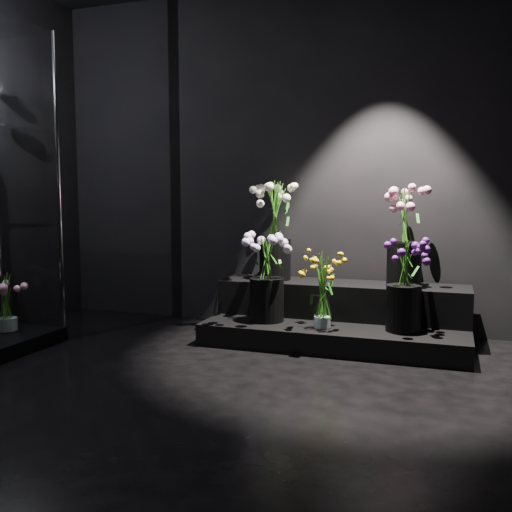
% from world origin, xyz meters
% --- Properties ---
extents(floor, '(4.00, 4.00, 0.00)m').
position_xyz_m(floor, '(0.00, 0.00, 0.00)').
color(floor, black).
rests_on(floor, ground).
extents(wall_back, '(4.00, 0.00, 4.00)m').
position_xyz_m(wall_back, '(0.00, 2.00, 1.40)').
color(wall_back, black).
rests_on(wall_back, floor).
extents(display_riser, '(1.90, 0.85, 0.42)m').
position_xyz_m(display_riser, '(0.59, 1.62, 0.18)').
color(display_riser, black).
rests_on(display_riser, floor).
extents(bouquet_orange_bells, '(0.35, 0.35, 0.53)m').
position_xyz_m(bouquet_orange_bells, '(0.53, 1.30, 0.43)').
color(bouquet_orange_bells, white).
rests_on(bouquet_orange_bells, display_riser).
extents(bouquet_lilac, '(0.42, 0.42, 0.64)m').
position_xyz_m(bouquet_lilac, '(0.09, 1.39, 0.53)').
color(bouquet_lilac, black).
rests_on(bouquet_lilac, display_riser).
extents(bouquet_purple, '(0.44, 0.44, 0.63)m').
position_xyz_m(bouquet_purple, '(1.08, 1.39, 0.52)').
color(bouquet_purple, black).
rests_on(bouquet_purple, display_riser).
extents(bouquet_cream_roses, '(0.45, 0.45, 0.77)m').
position_xyz_m(bouquet_cream_roses, '(0.05, 1.73, 0.86)').
color(bouquet_cream_roses, black).
rests_on(bouquet_cream_roses, display_riser).
extents(bouquet_pink_roses, '(0.46, 0.46, 0.72)m').
position_xyz_m(bouquet_pink_roses, '(1.05, 1.75, 0.83)').
color(bouquet_pink_roses, black).
rests_on(bouquet_pink_roses, display_riser).
extents(bouquet_case_base_pink, '(0.37, 0.37, 0.42)m').
position_xyz_m(bouquet_case_base_pink, '(-1.69, 0.69, 0.33)').
color(bouquet_case_base_pink, white).
rests_on(bouquet_case_base_pink, display_case).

